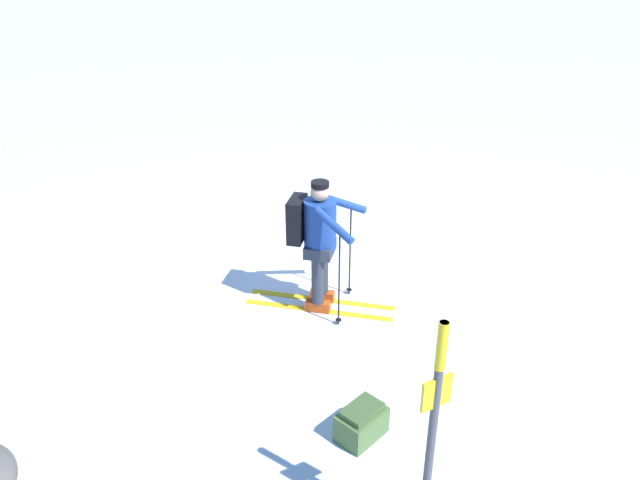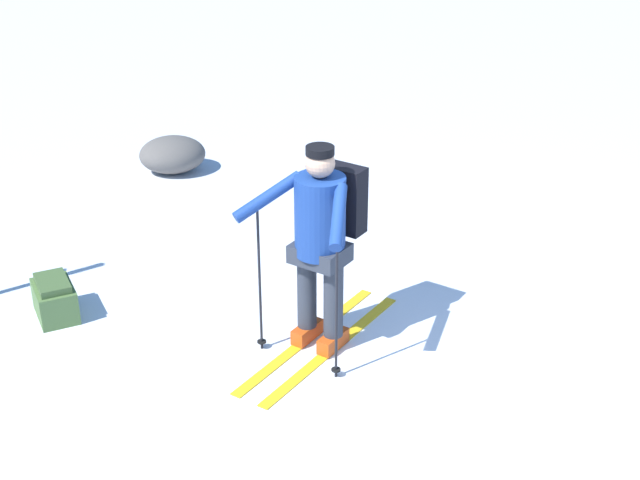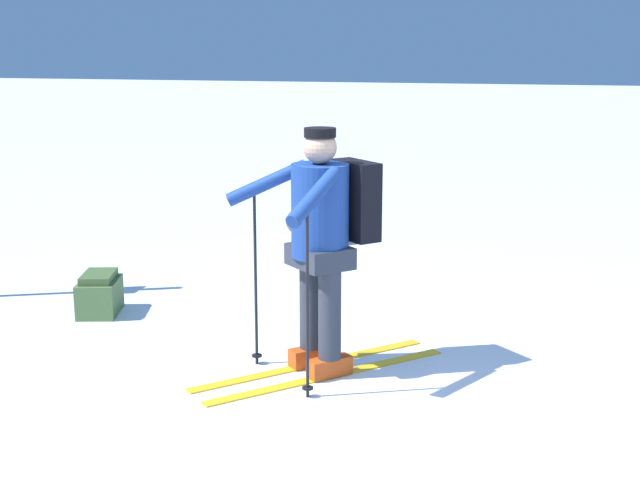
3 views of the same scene
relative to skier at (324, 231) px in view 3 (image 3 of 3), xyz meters
name	(u,v)px [view 3 (image 3 of 3)]	position (x,y,z in m)	size (l,w,h in m)	color
ground_plane	(361,417)	(0.40, -0.70, -0.96)	(80.00, 80.00, 0.00)	white
skier	(324,231)	(0.00, 0.00, 0.00)	(1.51, 1.54, 1.64)	gold
dropped_backpack	(99,294)	(-2.08, 0.78, -0.80)	(0.41, 0.51, 0.34)	#4C6B38
rock_boulder	(319,222)	(-1.02, 3.85, -0.75)	(0.75, 0.64, 0.41)	#5B5651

